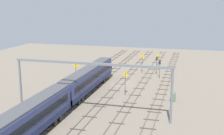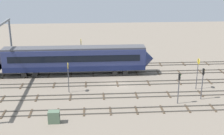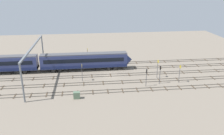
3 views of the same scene
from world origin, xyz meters
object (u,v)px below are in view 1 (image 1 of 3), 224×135
object	(u,v)px
speed_sign_far_trackside	(76,71)
signal_light_trackside_approach	(157,63)
overhead_gantry	(91,74)
speed_sign_distant_end	(159,60)
speed_sign_mid_trackside	(125,80)
signal_light_trackside_departure	(160,67)
speed_sign_near_foreground	(142,61)
train	(65,96)
relay_cabinet	(173,97)

from	to	relation	value
speed_sign_far_trackside	signal_light_trackside_approach	size ratio (longest dim) A/B	1.24
overhead_gantry	speed_sign_distant_end	xyz separation A→B (m)	(35.72, -6.65, -3.95)
signal_light_trackside_approach	speed_sign_mid_trackside	bearing A→B (deg)	168.60
speed_sign_mid_trackside	signal_light_trackside_departure	xyz separation A→B (m)	(15.16, -4.99, -0.16)
speed_sign_near_foreground	signal_light_trackside_approach	bearing A→B (deg)	-98.18
speed_sign_near_foreground	speed_sign_mid_trackside	distance (m)	19.40
speed_sign_near_foreground	speed_sign_mid_trackside	world-z (taller)	speed_sign_near_foreground
speed_sign_mid_trackside	speed_sign_distant_end	world-z (taller)	speed_sign_mid_trackside
overhead_gantry	speed_sign_far_trackside	distance (m)	16.01
speed_sign_distant_end	signal_light_trackside_approach	world-z (taller)	speed_sign_distant_end
overhead_gantry	speed_sign_far_trackside	bearing A→B (deg)	30.78
speed_sign_far_trackside	signal_light_trackside_approach	xyz separation A→B (m)	(17.25, -14.73, -0.79)
signal_light_trackside_departure	speed_sign_far_trackside	bearing A→B (deg)	130.42
train	speed_sign_distant_end	bearing A→B (deg)	-18.19
speed_sign_distant_end	signal_light_trackside_departure	bearing A→B (deg)	-171.86
overhead_gantry	speed_sign_distant_end	size ratio (longest dim) A/B	5.61
speed_sign_distant_end	relay_cabinet	bearing A→B (deg)	-167.41
overhead_gantry	signal_light_trackside_departure	bearing A→B (deg)	-16.26
train	signal_light_trackside_approach	xyz separation A→B (m)	(30.05, -11.55, 0.34)
speed_sign_near_foreground	signal_light_trackside_departure	distance (m)	6.54
speed_sign_distant_end	speed_sign_far_trackside	bearing A→B (deg)	146.55
speed_sign_near_foreground	speed_sign_distant_end	size ratio (longest dim) A/B	1.07
speed_sign_near_foreground	relay_cabinet	world-z (taller)	speed_sign_near_foreground
speed_sign_near_foreground	signal_light_trackside_approach	distance (m)	3.82
overhead_gantry	speed_sign_near_foreground	distance (m)	31.64
speed_sign_near_foreground	relay_cabinet	bearing A→B (deg)	-155.64
signal_light_trackside_departure	relay_cabinet	world-z (taller)	signal_light_trackside_departure
speed_sign_mid_trackside	speed_sign_far_trackside	world-z (taller)	speed_sign_far_trackside
train	speed_sign_near_foreground	size ratio (longest dim) A/B	10.27
overhead_gantry	speed_sign_near_foreground	world-z (taller)	overhead_gantry
speed_sign_far_trackside	signal_light_trackside_departure	world-z (taller)	speed_sign_far_trackside
speed_sign_mid_trackside	speed_sign_far_trackside	xyz separation A→B (m)	(1.60, 10.93, 0.74)
overhead_gantry	speed_sign_distant_end	bearing A→B (deg)	-10.54
train	signal_light_trackside_departure	world-z (taller)	train
signal_light_trackside_approach	overhead_gantry	bearing A→B (deg)	167.71
speed_sign_near_foreground	speed_sign_far_trackside	size ratio (longest dim) A/B	0.87
speed_sign_mid_trackside	signal_light_trackside_approach	bearing A→B (deg)	-11.40
overhead_gantry	speed_sign_distant_end	distance (m)	36.54
relay_cabinet	train	bearing A→B (deg)	120.40
speed_sign_near_foreground	speed_sign_distant_end	xyz separation A→B (m)	(4.43, -3.73, -0.25)
signal_light_trackside_departure	relay_cabinet	distance (m)	17.03
relay_cabinet	speed_sign_near_foreground	bearing A→B (deg)	24.36
speed_sign_mid_trackside	relay_cabinet	distance (m)	9.68
speed_sign_far_trackside	overhead_gantry	bearing A→B (deg)	-149.22
overhead_gantry	speed_sign_far_trackside	size ratio (longest dim) A/B	4.57
speed_sign_distant_end	relay_cabinet	xyz separation A→B (m)	(-25.00, -5.58, -2.20)
overhead_gantry	train	bearing A→B (deg)	81.88
speed_sign_distant_end	signal_light_trackside_approach	distance (m)	4.98
speed_sign_distant_end	relay_cabinet	size ratio (longest dim) A/B	3.04
relay_cabinet	signal_light_trackside_approach	bearing A→B (deg)	15.45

